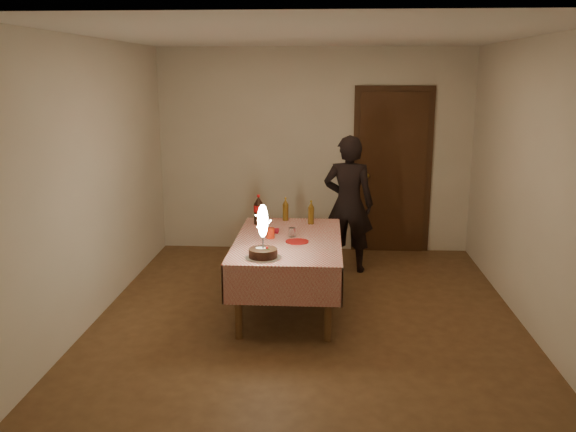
% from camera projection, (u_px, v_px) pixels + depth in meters
% --- Properties ---
extents(ground, '(4.00, 4.50, 0.01)m').
position_uv_depth(ground, '(308.00, 313.00, 5.93)').
color(ground, brown).
rests_on(ground, ground).
extents(room_shell, '(4.04, 4.54, 2.62)m').
position_uv_depth(room_shell, '(313.00, 142.00, 5.62)').
color(room_shell, beige).
rests_on(room_shell, ground).
extents(dining_table, '(1.02, 1.72, 0.71)m').
position_uv_depth(dining_table, '(288.00, 248.00, 5.92)').
color(dining_table, brown).
rests_on(dining_table, ground).
extents(birthday_cake, '(0.31, 0.31, 0.48)m').
position_uv_depth(birthday_cake, '(263.00, 243.00, 5.27)').
color(birthday_cake, white).
rests_on(birthday_cake, dining_table).
extents(red_plate, '(0.22, 0.22, 0.01)m').
position_uv_depth(red_plate, '(297.00, 242.00, 5.79)').
color(red_plate, '#AC0C0C').
rests_on(red_plate, dining_table).
extents(red_cup, '(0.08, 0.08, 0.10)m').
position_uv_depth(red_cup, '(270.00, 233.00, 5.92)').
color(red_cup, red).
rests_on(red_cup, dining_table).
extents(clear_cup, '(0.07, 0.07, 0.09)m').
position_uv_depth(clear_cup, '(292.00, 232.00, 5.97)').
color(clear_cup, silver).
rests_on(clear_cup, dining_table).
extents(napkin_stack, '(0.15, 0.15, 0.02)m').
position_uv_depth(napkin_stack, '(271.00, 231.00, 6.16)').
color(napkin_stack, '#A31224').
rests_on(napkin_stack, dining_table).
extents(cola_bottle, '(0.10, 0.10, 0.32)m').
position_uv_depth(cola_bottle, '(259.00, 210.00, 6.45)').
color(cola_bottle, black).
rests_on(cola_bottle, dining_table).
extents(amber_bottle_left, '(0.06, 0.06, 0.25)m').
position_uv_depth(amber_bottle_left, '(286.00, 210.00, 6.61)').
color(amber_bottle_left, '#5B3C0F').
rests_on(amber_bottle_left, dining_table).
extents(amber_bottle_right, '(0.06, 0.06, 0.25)m').
position_uv_depth(amber_bottle_right, '(311.00, 213.00, 6.46)').
color(amber_bottle_right, '#5B3C0F').
rests_on(amber_bottle_right, dining_table).
extents(photographer, '(0.64, 0.49, 1.59)m').
position_uv_depth(photographer, '(348.00, 204.00, 7.05)').
color(photographer, black).
rests_on(photographer, ground).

